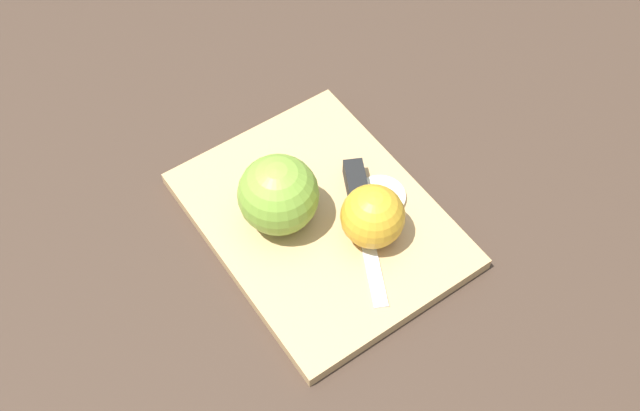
{
  "coord_description": "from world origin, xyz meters",
  "views": [
    {
      "loc": [
        0.4,
        -0.24,
        0.7
      ],
      "look_at": [
        0.0,
        0.0,
        0.04
      ],
      "focal_mm": 42.0,
      "sensor_mm": 36.0,
      "label": 1
    }
  ],
  "objects": [
    {
      "name": "apple_half_right",
      "position": [
        0.05,
        0.04,
        0.05
      ],
      "size": [
        0.07,
        0.07,
        0.07
      ],
      "rotation": [
        0.0,
        0.0,
        1.25
      ],
      "color": "gold",
      "rests_on": "cutting_board"
    },
    {
      "name": "apple_half_left",
      "position": [
        -0.02,
        -0.04,
        0.06
      ],
      "size": [
        0.09,
        0.09,
        0.09
      ],
      "rotation": [
        0.0,
        0.0,
        5.23
      ],
      "color": "olive",
      "rests_on": "cutting_board"
    },
    {
      "name": "apple_slice",
      "position": [
        0.01,
        0.07,
        0.02
      ],
      "size": [
        0.06,
        0.06,
        0.01
      ],
      "color": "#EFE5C6",
      "rests_on": "cutting_board"
    },
    {
      "name": "cutting_board",
      "position": [
        0.0,
        0.0,
        0.01
      ],
      "size": [
        0.32,
        0.25,
        0.02
      ],
      "color": "tan",
      "rests_on": "ground_plane"
    },
    {
      "name": "ground_plane",
      "position": [
        0.0,
        0.0,
        0.0
      ],
      "size": [
        4.0,
        4.0,
        0.0
      ],
      "primitive_type": "plane",
      "color": "#38281E"
    },
    {
      "name": "knife",
      "position": [
        0.01,
        0.05,
        0.03
      ],
      "size": [
        0.17,
        0.09,
        0.02
      ],
      "rotation": [
        0.0,
        0.0,
        -0.41
      ],
      "color": "silver",
      "rests_on": "cutting_board"
    }
  ]
}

